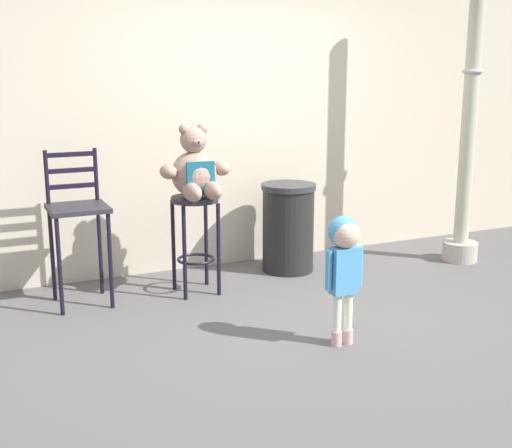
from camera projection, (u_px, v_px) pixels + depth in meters
The scene contains 8 objects.
ground_plane at pixel (332, 322), 4.83m from camera, with size 24.00×24.00×0.00m, color #585555.
building_wall at pixel (231, 51), 6.04m from camera, with size 7.30×0.30×3.88m, color beige.
bar_stool_with_teddy at pixel (195, 225), 5.36m from camera, with size 0.38×0.38×0.80m.
teddy_bear at pixel (195, 171), 5.23m from camera, with size 0.57×0.51×0.58m.
child_walking at pixel (344, 253), 4.31m from camera, with size 0.28×0.22×0.87m.
trash_bin at pixel (288, 227), 5.99m from camera, with size 0.49×0.49×0.80m.
lamppost at pixel (468, 131), 6.12m from camera, with size 0.33×0.33×3.06m.
bar_chair_empty at pixel (78, 216), 5.08m from camera, with size 0.44×0.44×1.19m.
Camera 1 is at (-2.39, -3.90, 1.79)m, focal length 46.81 mm.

